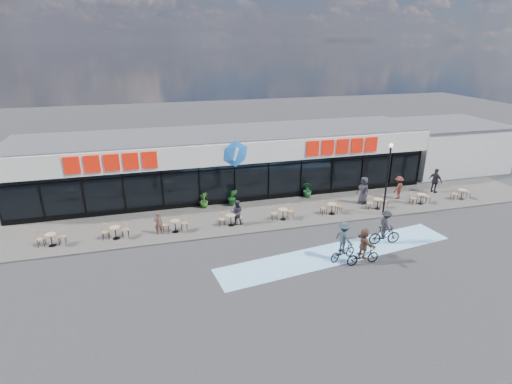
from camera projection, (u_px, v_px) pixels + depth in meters
ground at (262, 249)px, 22.48m from camera, size 120.00×120.00×0.00m
sidewalk at (243, 217)px, 26.52m from camera, size 44.00×5.00×0.10m
bike_lane at (338, 253)px, 22.08m from camera, size 14.17×4.13×0.01m
building at (227, 161)px, 30.61m from camera, size 30.60×6.57×4.75m
neighbour_building at (444, 145)px, 36.63m from camera, size 9.20×7.20×4.11m
lamp_post at (388, 173)px, 25.67m from camera, size 0.28×0.28×4.89m
bistro_set_0 at (51, 238)px, 22.58m from camera, size 1.54×0.62×0.90m
bistro_set_1 at (115, 231)px, 23.42m from camera, size 1.54×0.62×0.90m
bistro_set_2 at (175, 224)px, 24.25m from camera, size 1.54×0.62×0.90m
bistro_set_3 at (231, 218)px, 25.08m from camera, size 1.54×0.62×0.90m
bistro_set_4 at (283, 213)px, 25.92m from camera, size 1.54×0.62×0.90m
bistro_set_5 at (331, 207)px, 26.75m from camera, size 1.54×0.62×0.90m
bistro_set_6 at (377, 202)px, 27.58m from camera, size 1.54×0.62×0.90m
bistro_set_7 at (420, 197)px, 28.41m from camera, size 1.54×0.62×0.90m
bistro_set_8 at (461, 193)px, 29.25m from camera, size 1.54×0.62×0.90m
potted_plant_left at (203, 200)px, 27.70m from camera, size 0.84×0.84×1.08m
potted_plant_mid at (233, 197)px, 28.03m from camera, size 0.77×0.67×1.24m
potted_plant_right at (307, 190)px, 29.56m from camera, size 0.85×0.85×1.15m
patron_left at (158, 223)px, 23.82m from camera, size 0.56×0.41×1.42m
patron_right at (237, 212)px, 25.12m from camera, size 0.93×0.82×1.61m
pedestrian_a at (363, 190)px, 28.24m from camera, size 0.92×1.12×1.98m
pedestrian_b at (435, 181)px, 30.28m from camera, size 0.79×1.21×1.91m
pedestrian_c at (398, 187)px, 29.19m from camera, size 1.27×1.09×1.71m
cyclist_a at (363, 249)px, 20.70m from camera, size 1.85×1.51×2.07m
cyclist_b at (385, 230)px, 22.78m from camera, size 1.90×1.11×2.08m
cyclist_c at (343, 244)px, 21.12m from camera, size 1.82×1.27×2.18m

